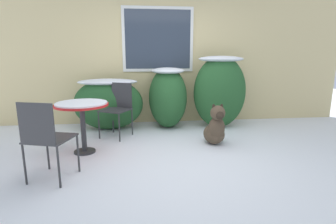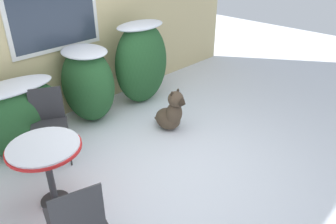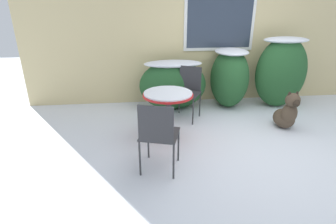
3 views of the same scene
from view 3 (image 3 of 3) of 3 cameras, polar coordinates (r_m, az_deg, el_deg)
name	(u,v)px [view 3 (image 3 of 3)]	position (r m, az deg, el deg)	size (l,w,h in m)	color
ground_plane	(255,147)	(4.15, 18.50, -7.20)	(16.00, 16.00, 0.00)	white
house_wall	(220,28)	(5.72, 11.28, 17.59)	(8.00, 0.10, 3.06)	#D1BC84
shrub_left	(173,84)	(5.20, 1.08, 6.20)	(1.32, 0.62, 0.98)	#235128
shrub_middle	(229,77)	(5.46, 13.24, 7.52)	(0.75, 0.90, 1.19)	#235128
shrub_right	(281,71)	(5.76, 23.42, 8.18)	(1.04, 0.61, 1.41)	#235128
patio_table	(168,100)	(3.95, 0.00, 2.69)	(0.76, 0.76, 0.76)	#2D2D30
patio_chair_near_table	(188,90)	(4.79, 4.30, 4.82)	(0.61, 0.61, 0.94)	#2D2D30
patio_chair_far_side	(158,133)	(3.15, -2.10, -4.69)	(0.56, 0.56, 0.94)	#2D2D30
dog	(287,114)	(4.84, 24.41, -0.39)	(0.34, 0.64, 0.68)	#4C3D2D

